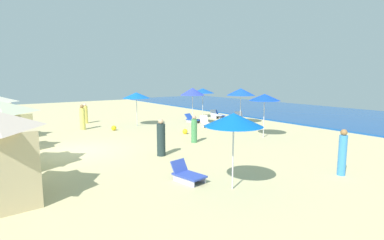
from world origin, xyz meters
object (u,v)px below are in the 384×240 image
Objects in this scene: beach_ball_0 at (114,128)px; beachgoer_3 at (194,130)px; beachgoer_1 at (161,139)px; beachgoer_4 at (342,153)px; umbrella_2 at (241,92)px; umbrella_3 at (234,120)px; umbrella_0 at (136,95)px; umbrella_5 at (203,91)px; lounge_chair_3_0 at (187,174)px; umbrella_1 at (192,92)px; lounge_chair_2_0 at (240,118)px; lounge_chair_1_1 at (205,123)px; beachgoer_2 at (82,118)px; cabana_2 at (0,136)px; lounge_chair_5_0 at (215,115)px; lounge_chair_5_1 at (218,115)px; beach_ball_1 at (185,131)px; lounge_chair_1_0 at (193,119)px; umbrella_4 at (265,97)px; beachgoer_0 at (85,114)px.

beachgoer_3 is at bearing 19.82° from beach_ball_0.
beachgoer_1 is 0.99× the size of beachgoer_4.
umbrella_2 reaches higher than umbrella_3.
umbrella_0 is at bearing 59.06° from beachgoer_4.
umbrella_2 is at bearing 6.91° from umbrella_5.
umbrella_1 is at bearing 43.52° from lounge_chair_3_0.
lounge_chair_2_0 is 8.73m from beachgoer_3.
umbrella_0 reaches higher than beach_ball_0.
umbrella_3 is at bearing -107.97° from lounge_chair_2_0.
lounge_chair_1_1 reaches higher than beach_ball_0.
lounge_chair_3_0 is 0.76× the size of beachgoer_2.
cabana_2 is 1.11× the size of umbrella_0.
beachgoer_3 is (-1.40, 2.90, -0.08)m from beachgoer_1.
beachgoer_1 is at bearing -46.14° from umbrella_5.
lounge_chair_5_0 reaches higher than lounge_chair_5_1.
beach_ball_1 is (5.41, 4.83, -0.64)m from beachgoer_2.
cabana_2 is 1.59× the size of beachgoer_2.
cabana_2 is 17.27m from lounge_chair_2_0.
umbrella_0 is 4.95m from lounge_chair_1_0.
lounge_chair_5_1 is at bearing -2.69° from beachgoer_3.
umbrella_2 reaches higher than lounge_chair_1_1.
beachgoer_4 is (14.77, 1.27, -1.43)m from umbrella_0.
beachgoer_1 is at bearing -88.98° from umbrella_4.
lounge_chair_5_0 is 15.92m from beachgoer_4.
umbrella_2 is 4.27m from lounge_chair_5_0.
beachgoer_4 is at bearing 72.92° from umbrella_3.
lounge_chair_2_0 is at bearing 136.33° from umbrella_2.
umbrella_0 is 7.84m from umbrella_2.
lounge_chair_3_0 is 1.00× the size of lounge_chair_5_0.
lounge_chair_5_1 is at bearing 166.74° from umbrella_2.
umbrella_5 is 12.83m from beachgoer_1.
beach_ball_0 is (0.79, -9.88, -0.07)m from lounge_chair_5_1.
cabana_2 is at bearing -67.90° from umbrella_1.
beach_ball_0 is (-7.60, 0.66, -0.62)m from beachgoer_1.
umbrella_4 reaches higher than umbrella_0.
beachgoer_2 is 1.00× the size of beachgoer_4.
umbrella_3 is 0.96× the size of umbrella_5.
lounge_chair_1_0 is 8.33m from beachgoer_2.
beachgoer_0 reaches higher than beachgoer_3.
beachgoer_0 reaches higher than lounge_chair_1_0.
beach_ball_1 is at bearing -132.55° from lounge_chair_5_0.
umbrella_1 reaches higher than lounge_chair_5_0.
lounge_chair_1_1 is 0.55× the size of umbrella_5.
cabana_2 is at bearing -76.79° from beach_ball_1.
umbrella_3 is 4.70m from beachgoer_4.
umbrella_4 reaches higher than beachgoer_1.
umbrella_4 is at bearing -47.90° from beachgoer_1.
cabana_2 is at bearing -159.55° from beachgoer_0.
cabana_2 is 2.10× the size of lounge_chair_5_0.
lounge_chair_2_0 is at bearing 105.55° from beach_ball_1.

